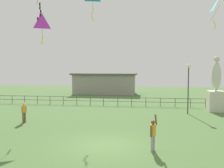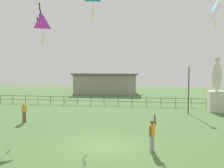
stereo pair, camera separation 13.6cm
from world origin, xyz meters
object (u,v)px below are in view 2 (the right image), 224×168
person_1 (152,133)px  kite_2 (42,22)px  person_3 (24,111)px  kite_0 (220,6)px  statue_monument (216,93)px  lamppost (189,78)px

person_1 → kite_2: bearing=142.1°
person_3 → kite_0: size_ratio=0.55×
statue_monument → lamppost: size_ratio=1.17×
statue_monument → person_3: size_ratio=3.40×
statue_monument → person_3: statue_monument is taller
person_3 → kite_2: (0.97, 1.45, 7.03)m
statue_monument → person_1: statue_monument is taller
statue_monument → lamppost: statue_monument is taller
statue_monument → lamppost: bearing=-149.4°
kite_0 → statue_monument: bearing=79.3°
lamppost → kite_0: 7.06m
lamppost → kite_0: size_ratio=1.60×
lamppost → person_1: lamppost is taller
statue_monument → person_3: bearing=-156.3°
kite_2 → lamppost: bearing=17.7°
person_3 → kite_0: (15.94, 6.03, 8.91)m
statue_monument → kite_2: bearing=-159.6°
lamppost → person_1: size_ratio=2.41×
lamppost → person_1: 11.54m
lamppost → person_1: (-3.50, -10.74, -2.37)m
lamppost → person_3: size_ratio=2.92×
kite_2 → kite_0: bearing=17.0°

